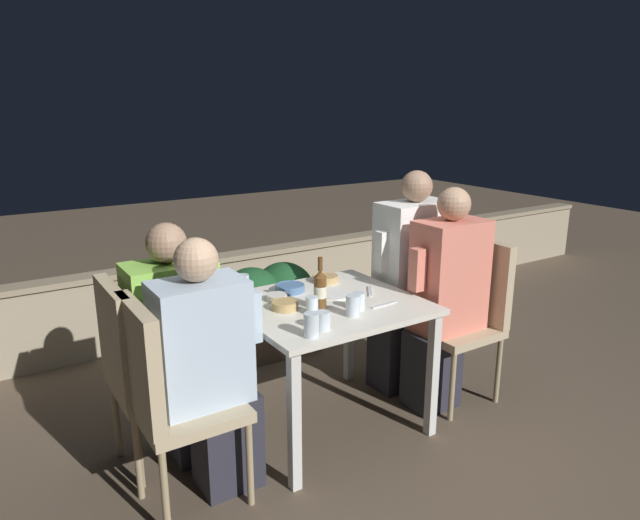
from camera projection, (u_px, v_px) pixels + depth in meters
The scene contains 26 objects.
ground_plane at pixel (326, 424), 3.25m from camera, with size 16.00×16.00×0.00m, color brown.
parapet_wall at pixel (211, 293), 4.51m from camera, with size 9.00×0.18×0.61m.
dining_table at pixel (327, 319), 3.08m from camera, with size 0.96×0.87×0.74m.
planter_hedge at pixel (253, 308), 4.02m from camera, with size 0.94×0.47×0.66m.
chair_left_near at pixel (164, 388), 2.45m from camera, with size 0.45×0.45×0.98m.
person_blue_shirt at pixel (210, 369), 2.55m from camera, with size 0.49×0.26×1.22m.
chair_left_far at pixel (138, 363), 2.69m from camera, with size 0.45×0.45×0.98m.
person_green_blouse at pixel (181, 345), 2.79m from camera, with size 0.49×0.26×1.24m.
chair_right_near at pixel (468, 306), 3.45m from camera, with size 0.45×0.45×0.98m.
person_coral_top at pixel (444, 299), 3.32m from camera, with size 0.49×0.26×1.32m.
chair_right_far at pixel (432, 292), 3.70m from camera, with size 0.45×0.45×0.98m.
person_white_polo at pixel (409, 281), 3.56m from camera, with size 0.51×0.26×1.38m.
beer_bottle at pixel (320, 290), 2.92m from camera, with size 0.07×0.07×0.28m.
plate_0 at pixel (337, 294), 3.16m from camera, with size 0.19×0.19×0.01m.
bowl_0 at pixel (325, 278), 3.40m from camera, with size 0.16×0.16×0.04m.
bowl_1 at pixel (277, 297), 3.07m from camera, with size 0.11×0.11×0.04m.
bowl_2 at pixel (285, 304), 2.95m from camera, with size 0.14×0.14×0.04m.
bowl_3 at pixel (290, 287), 3.22m from camera, with size 0.17×0.17×0.04m.
glass_cup_0 at pixel (359, 301), 2.93m from camera, with size 0.06×0.06×0.09m.
glass_cup_1 at pixel (312, 305), 2.87m from camera, with size 0.06×0.06×0.09m.
glass_cup_2 at pixel (243, 285), 3.15m from camera, with size 0.07×0.07×0.12m.
glass_cup_3 at pixel (311, 325), 2.59m from camera, with size 0.07×0.07×0.11m.
glass_cup_4 at pixel (352, 306), 2.84m from camera, with size 0.07×0.07×0.11m.
glass_cup_5 at pixel (323, 321), 2.67m from camera, with size 0.07×0.07×0.09m.
fork_0 at pixel (370, 291), 3.22m from camera, with size 0.11×0.15×0.01m.
fork_1 at pixel (384, 305), 3.00m from camera, with size 0.17×0.03×0.01m.
Camera 1 is at (-1.58, -2.40, 1.77)m, focal length 32.00 mm.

